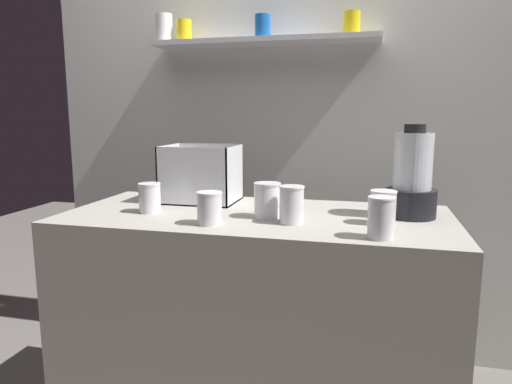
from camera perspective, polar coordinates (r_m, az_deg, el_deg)
The scene contains 10 objects.
counter at distance 1.84m, azimuth 0.00°, elevation -16.50°, with size 1.40×0.64×0.90m, color #9E998E.
back_wall_unit at distance 2.40m, azimuth 4.35°, elevation 9.70°, with size 2.60×0.24×2.50m.
carrot_display_bin at distance 1.92m, azimuth -6.76°, elevation 0.97°, with size 0.29×0.23×0.23m.
blender_pitcher at distance 1.70m, azimuth 18.74°, elevation 1.40°, with size 0.17×0.17×0.33m.
juice_cup_orange_far_left at distance 1.74m, azimuth -13.00°, elevation -0.95°, with size 0.08×0.08×0.11m.
juice_cup_mango_left at distance 1.53m, azimuth -5.77°, elevation -2.29°, with size 0.09×0.09×0.11m.
juice_cup_beet_middle at distance 1.61m, azimuth 1.39°, elevation -1.30°, with size 0.09×0.09×0.12m.
juice_cup_pomegranate_right at distance 1.53m, azimuth 4.43°, elevation -1.77°, with size 0.08×0.08×0.13m.
juice_cup_orange_far_right at distance 1.39m, azimuth 15.19°, elevation -3.41°, with size 0.08×0.08×0.12m.
juice_cup_carrot_rightmost at distance 1.58m, azimuth 15.43°, elevation -2.08°, with size 0.09×0.09×0.11m.
Camera 1 is at (0.40, -1.60, 1.27)m, focal length 32.34 mm.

